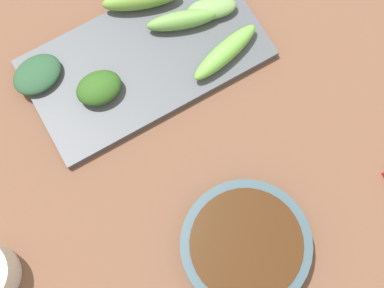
% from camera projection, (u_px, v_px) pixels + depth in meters
% --- Properties ---
extents(tabletop, '(2.10, 2.10, 0.02)m').
position_uv_depth(tabletop, '(191.00, 158.00, 0.68)').
color(tabletop, brown).
rests_on(tabletop, ground).
extents(sauce_bowl, '(0.14, 0.14, 0.03)m').
position_uv_depth(sauce_bowl, '(243.00, 247.00, 0.63)').
color(sauce_bowl, '#354C58').
rests_on(sauce_bowl, tabletop).
extents(serving_plate, '(0.15, 0.29, 0.01)m').
position_uv_depth(serving_plate, '(146.00, 59.00, 0.70)').
color(serving_plate, '#484C54').
rests_on(serving_plate, tabletop).
extents(broccoli_leafy_0, '(0.04, 0.06, 0.03)m').
position_uv_depth(broccoli_leafy_0, '(99.00, 88.00, 0.67)').
color(broccoli_leafy_0, '#2D581D').
rests_on(broccoli_leafy_0, serving_plate).
extents(broccoli_stalk_1, '(0.05, 0.07, 0.02)m').
position_uv_depth(broccoli_stalk_1, '(212.00, 8.00, 0.70)').
color(broccoli_stalk_1, '#719E57').
rests_on(broccoli_stalk_1, serving_plate).
extents(broccoli_leafy_3, '(0.05, 0.07, 0.02)m').
position_uv_depth(broccoli_leafy_3, '(37.00, 74.00, 0.68)').
color(broccoli_leafy_3, '#284E33').
rests_on(broccoli_leafy_3, serving_plate).
extents(broccoli_stalk_4, '(0.05, 0.09, 0.03)m').
position_uv_depth(broccoli_stalk_4, '(182.00, 20.00, 0.69)').
color(broccoli_stalk_4, '#6AA14B').
rests_on(broccoli_stalk_4, serving_plate).
extents(broccoli_stalk_5, '(0.05, 0.10, 0.03)m').
position_uv_depth(broccoli_stalk_5, '(225.00, 52.00, 0.68)').
color(broccoli_stalk_5, '#6CB848').
rests_on(broccoli_stalk_5, serving_plate).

